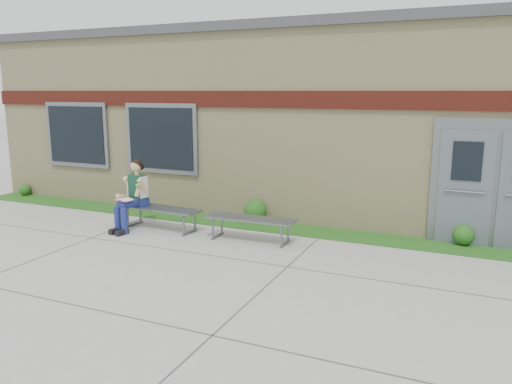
% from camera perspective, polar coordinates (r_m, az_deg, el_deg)
% --- Properties ---
extents(ground, '(80.00, 80.00, 0.00)m').
position_cam_1_polar(ground, '(8.06, -4.44, -8.68)').
color(ground, '#9E9E99').
rests_on(ground, ground).
extents(grass_strip, '(16.00, 0.80, 0.02)m').
position_cam_1_polar(grass_strip, '(10.31, 2.41, -4.08)').
color(grass_strip, '#174813').
rests_on(grass_strip, ground).
extents(school_building, '(16.20, 6.22, 4.20)m').
position_cam_1_polar(school_building, '(13.16, 7.93, 8.46)').
color(school_building, beige).
rests_on(school_building, ground).
extents(bench_left, '(1.78, 0.59, 0.45)m').
position_cam_1_polar(bench_left, '(10.31, -10.85, -2.31)').
color(bench_left, slate).
rests_on(bench_left, ground).
extents(bench_right, '(1.73, 0.53, 0.45)m').
position_cam_1_polar(bench_right, '(9.35, -0.67, -3.57)').
color(bench_right, slate).
rests_on(bench_right, ground).
extents(girl, '(0.52, 0.90, 1.42)m').
position_cam_1_polar(girl, '(10.35, -13.93, -0.23)').
color(girl, navy).
rests_on(girl, ground).
extents(shrub_west, '(0.30, 0.30, 0.30)m').
position_cam_1_polar(shrub_west, '(14.74, -24.91, 0.24)').
color(shrub_west, '#174813').
rests_on(shrub_west, grass_strip).
extents(shrub_mid, '(0.48, 0.48, 0.48)m').
position_cam_1_polar(shrub_mid, '(10.69, -0.08, -2.11)').
color(shrub_mid, '#174813').
rests_on(shrub_mid, grass_strip).
extents(shrub_east, '(0.38, 0.38, 0.38)m').
position_cam_1_polar(shrub_east, '(9.84, 22.63, -4.52)').
color(shrub_east, '#174813').
rests_on(shrub_east, grass_strip).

